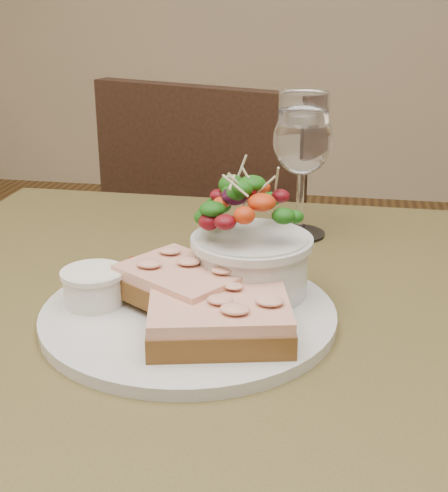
% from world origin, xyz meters
% --- Properties ---
extents(cafe_table, '(0.80, 0.80, 0.75)m').
position_xyz_m(cafe_table, '(0.00, 0.00, 0.65)').
color(cafe_table, '#493D1F').
rests_on(cafe_table, ground).
extents(chair_far, '(0.53, 0.53, 0.90)m').
position_xyz_m(chair_far, '(-0.09, 0.73, 0.29)').
color(chair_far, black).
rests_on(chair_far, ground).
extents(dinner_plate, '(0.29, 0.29, 0.01)m').
position_xyz_m(dinner_plate, '(-0.02, -0.02, 0.76)').
color(dinner_plate, silver).
rests_on(dinner_plate, cafe_table).
extents(sandwich_front, '(0.15, 0.12, 0.03)m').
position_xyz_m(sandwich_front, '(0.02, -0.07, 0.78)').
color(sandwich_front, '#523316').
rests_on(sandwich_front, dinner_plate).
extents(sandwich_back, '(0.15, 0.14, 0.03)m').
position_xyz_m(sandwich_back, '(-0.03, -0.01, 0.79)').
color(sandwich_back, '#523316').
rests_on(sandwich_back, dinner_plate).
extents(ramekin, '(0.06, 0.06, 0.04)m').
position_xyz_m(ramekin, '(-0.12, -0.02, 0.78)').
color(ramekin, white).
rests_on(ramekin, dinner_plate).
extents(salad_bowl, '(0.12, 0.12, 0.13)m').
position_xyz_m(salad_bowl, '(0.04, 0.03, 0.82)').
color(salad_bowl, silver).
rests_on(salad_bowl, dinner_plate).
extents(garnish, '(0.05, 0.04, 0.02)m').
position_xyz_m(garnish, '(-0.09, 0.06, 0.77)').
color(garnish, '#113409').
rests_on(garnish, dinner_plate).
extents(wine_glass, '(0.08, 0.08, 0.18)m').
position_xyz_m(wine_glass, '(0.07, 0.25, 0.87)').
color(wine_glass, white).
rests_on(wine_glass, cafe_table).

